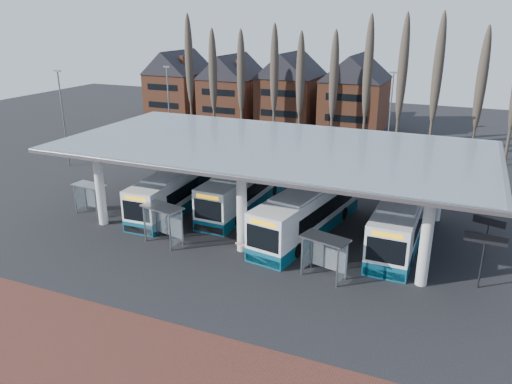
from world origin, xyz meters
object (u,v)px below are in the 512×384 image
at_px(bus_2, 309,211).
at_px(bus_1, 245,188).
at_px(bus_3, 402,218).
at_px(bus_0, 178,189).
at_px(shelter_2, 326,248).
at_px(shelter_1, 164,216).
at_px(shelter_0, 91,192).

bearing_deg(bus_2, bus_1, 165.47).
height_order(bus_1, bus_3, bus_3).
height_order(bus_0, shelter_2, bus_0).
bearing_deg(bus_3, shelter_1, -154.48).
bearing_deg(bus_0, shelter_0, -147.84).
relative_size(bus_2, shelter_2, 4.17).
height_order(bus_3, shelter_1, bus_3).
relative_size(shelter_0, shelter_2, 0.89).
bearing_deg(bus_1, shelter_2, -42.01).
distance_m(bus_1, shelter_0, 12.67).
xyz_separation_m(bus_1, shelter_2, (9.60, -9.08, 0.34)).
xyz_separation_m(bus_2, bus_3, (6.59, 1.32, -0.02)).
relative_size(bus_1, bus_3, 0.97).
distance_m(bus_2, bus_3, 6.72).
xyz_separation_m(shelter_1, shelter_2, (11.93, -0.35, -0.07)).
relative_size(bus_3, shelter_1, 3.90).
xyz_separation_m(bus_1, bus_3, (13.21, -1.64, 0.05)).
distance_m(bus_3, shelter_0, 24.65).
bearing_deg(bus_2, shelter_1, -137.58).
distance_m(bus_1, bus_3, 13.31).
relative_size(bus_1, shelter_0, 4.41).
xyz_separation_m(bus_2, shelter_0, (-17.62, -3.32, 0.13)).
xyz_separation_m(bus_1, shelter_1, (-2.33, -8.74, 0.42)).
height_order(bus_0, bus_1, bus_1).
relative_size(bus_1, shelter_2, 3.92).
relative_size(bus_0, bus_2, 0.92).
distance_m(bus_2, shelter_0, 17.93).
height_order(shelter_1, shelter_2, shelter_1).
xyz_separation_m(bus_0, shelter_2, (14.74, -6.76, 0.37)).
distance_m(bus_0, bus_3, 18.36).
bearing_deg(bus_3, bus_0, -176.90).
distance_m(bus_3, shelter_1, 17.08).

